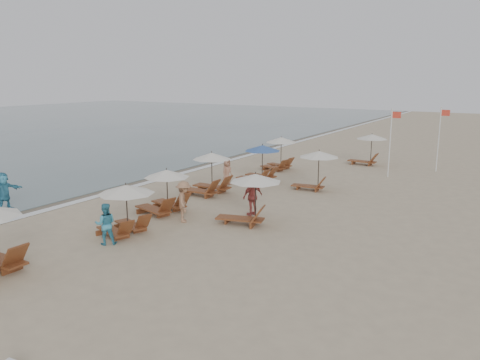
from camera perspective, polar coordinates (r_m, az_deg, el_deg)
The scene contains 18 objects.
ground at distance 16.19m, azimuth -1.99°, elevation -10.57°, with size 160.00×160.00×0.00m, color tan.
wet_sand_band at distance 31.20m, azimuth -11.10°, elevation 0.40°, with size 3.20×140.00×0.01m, color #6B5E4C.
foam_line at distance 30.35m, azimuth -9.29°, elevation 0.16°, with size 0.50×140.00×0.02m, color white.
lounger_station_1 at distance 19.81m, azimuth -13.70°, elevation -3.16°, with size 2.51×2.29×2.07m.
lounger_station_2 at distance 22.66m, azimuth -9.17°, elevation -1.45°, with size 2.61×2.37×2.07m.
lounger_station_3 at distance 25.94m, azimuth -3.92°, elevation 0.45°, with size 2.63×2.07×2.30m.
lounger_station_4 at distance 29.00m, azimuth 2.25°, elevation 1.93°, with size 2.55×2.17×2.26m.
lounger_station_5 at distance 32.83m, azimuth 4.59°, elevation 3.21°, with size 2.45×2.14×2.26m.
inland_station_0 at distance 20.47m, azimuth 1.00°, elevation -1.76°, with size 2.81×2.24×2.22m.
inland_station_1 at distance 27.03m, azimuth 8.91°, elevation 1.79°, with size 2.59×2.24×2.22m.
inland_station_2 at distance 35.74m, azimuth 14.95°, elevation 3.90°, with size 2.71×2.24×2.22m.
beachgoer_mid_a at distance 18.89m, azimuth -15.72°, elevation -5.06°, with size 0.78×0.61×1.61m, color teal.
beachgoer_mid_b at distance 21.07m, azimuth -6.71°, elevation -2.57°, with size 1.19×0.68×1.84m, color #9A6D4E.
beachgoer_far_a at distance 21.94m, azimuth 1.52°, elevation -1.94°, with size 1.06×0.44×1.81m, color #B14C47.
beachgoer_far_b at distance 28.22m, azimuth -1.57°, elevation 0.97°, with size 0.75×0.49×1.53m, color #A6725A.
waterline_walker at distance 25.50m, azimuth -26.29°, elevation -1.20°, with size 1.69×0.54×1.82m, color teal.
flag_pole_near at distance 31.58m, azimuth 17.52°, elevation 4.65°, with size 0.60×0.08×4.35m.
flag_pole_far at distance 34.58m, azimuth 22.67°, elevation 4.88°, with size 0.59×0.08×4.34m.
Camera 1 is at (8.25, -12.44, 6.27)m, focal length 35.82 mm.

